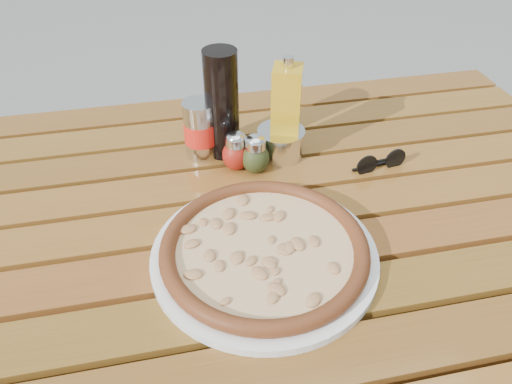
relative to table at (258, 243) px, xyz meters
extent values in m
cube|color=#3B220D|center=(0.64, 0.39, -0.32)|extent=(0.06, 0.06, 0.70)
cube|color=#321F0B|center=(0.00, 0.00, 0.03)|extent=(1.36, 0.86, 0.04)
cube|color=#4F2B0E|center=(0.00, -0.30, 0.06)|extent=(1.40, 0.09, 0.03)
cube|color=#4F300E|center=(0.00, -0.20, 0.06)|extent=(1.40, 0.09, 0.03)
cube|color=#562B0F|center=(0.00, -0.10, 0.06)|extent=(1.40, 0.09, 0.03)
cube|color=#59310F|center=(0.00, 0.00, 0.06)|extent=(1.40, 0.09, 0.03)
cube|color=#59310F|center=(0.00, 0.10, 0.06)|extent=(1.40, 0.09, 0.03)
cube|color=#4F2C0E|center=(0.00, 0.20, 0.06)|extent=(1.40, 0.09, 0.03)
cube|color=#54310E|center=(0.00, 0.30, 0.06)|extent=(1.40, 0.09, 0.03)
cube|color=#4F2B0D|center=(0.00, 0.41, 0.06)|extent=(1.40, 0.09, 0.03)
cylinder|color=white|center=(-0.01, -0.11, 0.08)|extent=(0.36, 0.36, 0.01)
cylinder|color=#FEE8B6|center=(-0.01, -0.11, 0.09)|extent=(0.38, 0.38, 0.01)
torus|color=black|center=(-0.01, -0.11, 0.10)|extent=(0.40, 0.40, 0.03)
ellipsoid|color=#A81F13|center=(-0.01, 0.14, 0.11)|extent=(0.07, 0.07, 0.06)
cylinder|color=silver|center=(-0.01, 0.14, 0.14)|extent=(0.05, 0.05, 0.02)
ellipsoid|color=silver|center=(-0.01, 0.14, 0.15)|extent=(0.05, 0.05, 0.02)
ellipsoid|color=#39421A|center=(0.02, 0.12, 0.11)|extent=(0.07, 0.07, 0.06)
cylinder|color=silver|center=(0.02, 0.12, 0.14)|extent=(0.05, 0.05, 0.02)
ellipsoid|color=silver|center=(0.02, 0.12, 0.15)|extent=(0.04, 0.04, 0.02)
cylinder|color=black|center=(-0.03, 0.20, 0.19)|extent=(0.08, 0.08, 0.22)
cylinder|color=silver|center=(-0.07, 0.20, 0.14)|extent=(0.08, 0.08, 0.12)
cylinder|color=red|center=(-0.07, 0.20, 0.13)|extent=(0.09, 0.09, 0.04)
cube|color=#C18F14|center=(0.09, 0.17, 0.17)|extent=(0.07, 0.07, 0.19)
cylinder|color=silver|center=(0.09, 0.17, 0.28)|extent=(0.03, 0.03, 0.02)
cylinder|color=silver|center=(0.08, 0.17, 0.10)|extent=(0.11, 0.11, 0.05)
cylinder|color=silver|center=(0.08, 0.17, 0.13)|extent=(0.11, 0.11, 0.01)
sphere|color=silver|center=(0.08, 0.17, 0.14)|extent=(0.02, 0.02, 0.01)
cylinder|color=black|center=(0.23, 0.07, 0.09)|extent=(0.04, 0.01, 0.04)
cylinder|color=black|center=(0.29, 0.08, 0.09)|extent=(0.04, 0.01, 0.04)
cube|color=black|center=(0.26, 0.08, 0.10)|extent=(0.02, 0.01, 0.00)
cube|color=black|center=(0.25, 0.09, 0.08)|extent=(0.09, 0.02, 0.00)
cube|color=black|center=(0.27, 0.09, 0.08)|extent=(0.09, 0.02, 0.00)
camera|label=1|loc=(-0.14, -0.65, 0.66)|focal=35.00mm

